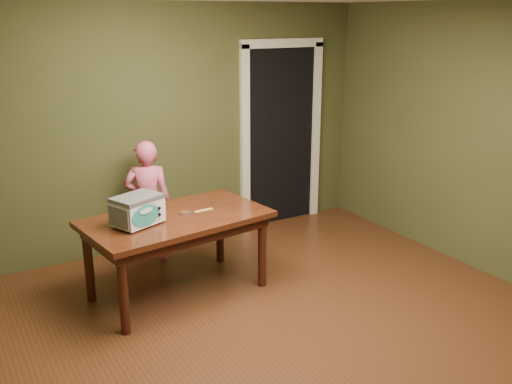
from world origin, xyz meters
TOP-DOWN VIEW (x-y plane):
  - floor at (0.00, 0.00)m, footprint 5.00×5.00m
  - room_shell at (0.00, 0.00)m, footprint 4.52×5.02m
  - doorway at (1.30, 2.78)m, footprint 1.10×0.66m
  - dining_table at (-0.56, 1.29)m, footprint 1.71×1.10m
  - toy_oven at (-0.92, 1.24)m, footprint 0.48×0.41m
  - baking_pan at (-0.47, 1.30)m, footprint 0.10×0.10m
  - spatula at (-0.29, 1.30)m, footprint 0.18×0.04m
  - child at (-0.53, 2.11)m, footprint 0.55×0.47m

SIDE VIEW (x-z plane):
  - floor at x=0.00m, z-range 0.00..0.00m
  - child at x=-0.53m, z-range 0.00..1.28m
  - dining_table at x=-0.56m, z-range 0.28..1.03m
  - spatula at x=-0.29m, z-range 0.75..0.76m
  - baking_pan at x=-0.47m, z-range 0.75..0.77m
  - toy_oven at x=-0.92m, z-range 0.76..1.02m
  - doorway at x=1.30m, z-range -0.07..2.18m
  - room_shell at x=0.00m, z-range 0.40..3.01m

